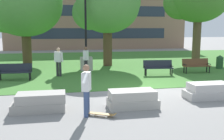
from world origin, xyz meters
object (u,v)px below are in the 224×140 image
(skateboard, at_px, (101,114))
(park_bench_near_right, at_px, (15,71))
(park_bench_near_left, at_px, (158,67))
(lamp_post_right, at_px, (86,54))
(concrete_block_left, at_px, (132,99))
(person_skateboarder, at_px, (86,87))
(person_bystander_near_lawn, at_px, (86,58))
(person_bystander_far_lawn, at_px, (59,60))
(park_bench_far_right, at_px, (196,65))
(concrete_block_center, at_px, (40,102))
(concrete_block_right, at_px, (208,91))
(trash_bin, at_px, (220,62))

(skateboard, bearing_deg, park_bench_near_right, 118.85)
(park_bench_near_left, xyz_separation_m, lamp_post_right, (-4.18, 2.70, 0.57))
(skateboard, bearing_deg, lamp_post_right, 87.63)
(concrete_block_left, xyz_separation_m, person_skateboarder, (-1.72, -0.66, 0.67))
(person_bystander_near_lawn, bearing_deg, park_bench_near_left, -16.81)
(park_bench_near_right, bearing_deg, skateboard, -61.15)
(person_bystander_far_lawn, bearing_deg, park_bench_far_right, -2.11)
(park_bench_far_right, distance_m, lamp_post_right, 7.31)
(person_skateboarder, height_order, person_bystander_far_lawn, person_bystander_far_lawn)
(lamp_post_right, bearing_deg, concrete_block_left, -84.36)
(concrete_block_center, relative_size, concrete_block_right, 1.00)
(park_bench_far_right, bearing_deg, concrete_block_left, -132.68)
(person_bystander_far_lawn, bearing_deg, concrete_block_left, -68.47)
(concrete_block_center, relative_size, lamp_post_right, 0.34)
(person_skateboarder, distance_m, trash_bin, 13.35)
(concrete_block_center, relative_size, person_skateboarder, 1.07)
(concrete_block_right, xyz_separation_m, trash_bin, (5.17, 7.19, 0.20))
(concrete_block_center, height_order, person_skateboarder, person_skateboarder)
(person_skateboarder, bearing_deg, park_bench_near_right, 116.30)
(park_bench_near_right, bearing_deg, person_bystander_far_lawn, 17.50)
(trash_bin, bearing_deg, person_bystander_near_lawn, -177.89)
(park_bench_near_right, height_order, person_bystander_near_lawn, person_bystander_near_lawn)
(park_bench_near_right, bearing_deg, park_bench_near_left, 0.55)
(trash_bin, bearing_deg, concrete_block_center, -147.11)
(park_bench_far_right, height_order, person_bystander_far_lawn, person_bystander_far_lawn)
(park_bench_far_right, relative_size, person_bystander_near_lawn, 1.05)
(skateboard, distance_m, park_bench_near_right, 7.87)
(park_bench_near_left, relative_size, person_bystander_near_lawn, 1.08)
(concrete_block_left, bearing_deg, concrete_block_right, 10.85)
(person_skateboarder, xyz_separation_m, person_bystander_far_lawn, (-0.98, 7.51, 0.01))
(concrete_block_center, height_order, trash_bin, trash_bin)
(park_bench_near_right, bearing_deg, person_skateboarder, -63.70)
(skateboard, xyz_separation_m, park_bench_near_right, (-3.79, 6.88, 0.45))
(concrete_block_left, distance_m, park_bench_far_right, 8.88)
(concrete_block_right, distance_m, skateboard, 4.88)
(person_skateboarder, bearing_deg, trash_bin, 39.59)
(concrete_block_right, relative_size, person_skateboarder, 1.07)
(lamp_post_right, bearing_deg, person_bystander_far_lawn, -131.85)
(concrete_block_center, relative_size, park_bench_far_right, 1.01)
(person_skateboarder, relative_size, person_bystander_near_lawn, 1.00)
(concrete_block_center, relative_size, trash_bin, 1.90)
(skateboard, bearing_deg, concrete_block_right, 17.02)
(concrete_block_center, xyz_separation_m, park_bench_near_left, (6.57, 5.99, 0.23))
(concrete_block_right, height_order, trash_bin, trash_bin)
(concrete_block_center, xyz_separation_m, person_bystander_near_lawn, (2.26, 7.30, 0.68))
(lamp_post_right, distance_m, trash_bin, 9.51)
(park_bench_near_right, xyz_separation_m, person_bystander_far_lawn, (2.37, 0.75, 0.44))
(person_skateboarder, xyz_separation_m, park_bench_near_left, (5.02, 6.84, -0.44))
(person_skateboarder, relative_size, trash_bin, 1.78)
(concrete_block_left, distance_m, park_bench_near_right, 7.93)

